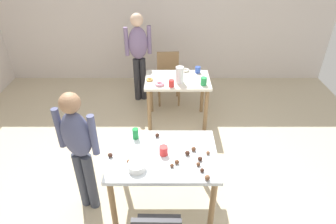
{
  "coord_description": "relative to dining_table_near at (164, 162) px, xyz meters",
  "views": [
    {
      "loc": [
        0.05,
        -2.35,
        2.71
      ],
      "look_at": [
        0.04,
        0.44,
        0.9
      ],
      "focal_mm": 31.09,
      "sensor_mm": 36.0,
      "label": 1
    }
  ],
  "objects": [
    {
      "name": "donut_far_0",
      "position": [
        0.33,
        1.98,
        0.12
      ],
      "size": [
        0.12,
        0.12,
        0.04
      ],
      "primitive_type": "torus",
      "color": "white",
      "rests_on": "dining_table_far"
    },
    {
      "name": "dining_table_near",
      "position": [
        0.0,
        0.0,
        0.0
      ],
      "size": [
        1.1,
        0.79,
        0.75
      ],
      "color": "silver",
      "rests_on": "ground_plane"
    },
    {
      "name": "fork_near",
      "position": [
        0.35,
        0.24,
        0.11
      ],
      "size": [
        0.17,
        0.02,
        0.01
      ],
      "primitive_type": "cube",
      "color": "silver",
      "rests_on": "dining_table_near"
    },
    {
      "name": "person_girl_near",
      "position": [
        -0.83,
        -0.01,
        0.22
      ],
      "size": [
        0.45,
        0.29,
        1.46
      ],
      "color": "#383D4C",
      "rests_on": "ground_plane"
    },
    {
      "name": "cake_ball_8",
      "position": [
        0.09,
        -0.19,
        0.12
      ],
      "size": [
        0.04,
        0.04,
        0.04
      ],
      "primitive_type": "sphere",
      "color": "brown",
      "rests_on": "dining_table_near"
    },
    {
      "name": "cake_ball_9",
      "position": [
        0.35,
        -0.17,
        0.13
      ],
      "size": [
        0.04,
        0.04,
        0.04
      ],
      "primitive_type": "sphere",
      "color": "brown",
      "rests_on": "dining_table_near"
    },
    {
      "name": "dining_table_far",
      "position": [
        0.2,
        1.7,
        -0.02
      ],
      "size": [
        0.97,
        0.66,
        0.75
      ],
      "color": "silver",
      "rests_on": "ground_plane"
    },
    {
      "name": "wall_back",
      "position": [
        0.0,
        3.31,
        0.65
      ],
      "size": [
        6.4,
        0.1,
        2.6
      ],
      "primitive_type": "cube",
      "color": "silver",
      "rests_on": "ground_plane"
    },
    {
      "name": "pitcher_far",
      "position": [
        0.22,
        1.6,
        0.23
      ],
      "size": [
        0.12,
        0.12,
        0.24
      ],
      "primitive_type": "cylinder",
      "color": "white",
      "rests_on": "dining_table_far"
    },
    {
      "name": "donut_far_1",
      "position": [
        -0.22,
        1.65,
        0.12
      ],
      "size": [
        0.1,
        0.1,
        0.03
      ],
      "primitive_type": "torus",
      "color": "gold",
      "rests_on": "dining_table_far"
    },
    {
      "name": "ground_plane",
      "position": [
        0.0,
        0.11,
        -0.65
      ],
      "size": [
        6.4,
        6.4,
        0.0
      ],
      "primitive_type": "plane",
      "color": "beige"
    },
    {
      "name": "cup_far_2",
      "position": [
        0.52,
        1.93,
        0.15
      ],
      "size": [
        0.08,
        0.08,
        0.1
      ],
      "primitive_type": "cylinder",
      "color": "#3351B2",
      "rests_on": "dining_table_far"
    },
    {
      "name": "cup_far_0",
      "position": [
        0.1,
        1.46,
        0.16
      ],
      "size": [
        0.08,
        0.08,
        0.1
      ],
      "primitive_type": "cylinder",
      "color": "red",
      "rests_on": "dining_table_far"
    },
    {
      "name": "person_adult_far",
      "position": [
        -0.44,
        2.41,
        0.28
      ],
      "size": [
        0.45,
        0.27,
        1.54
      ],
      "color": "#28282D",
      "rests_on": "ground_plane"
    },
    {
      "name": "cup_far_1",
      "position": [
        0.21,
        1.77,
        0.16
      ],
      "size": [
        0.08,
        0.08,
        0.12
      ],
      "primitive_type": "cylinder",
      "color": "white",
      "rests_on": "dining_table_far"
    },
    {
      "name": "soda_can",
      "position": [
        -0.3,
        0.26,
        0.17
      ],
      "size": [
        0.07,
        0.07,
        0.12
      ],
      "primitive_type": "cylinder",
      "color": "#198438",
      "rests_on": "dining_table_near"
    },
    {
      "name": "cup_near_0",
      "position": [
        0.01,
        -0.0,
        0.15
      ],
      "size": [
        0.09,
        0.09,
        0.1
      ],
      "primitive_type": "cylinder",
      "color": "red",
      "rests_on": "dining_table_near"
    },
    {
      "name": "cake_ball_0",
      "position": [
        -0.33,
        -0.13,
        0.13
      ],
      "size": [
        0.04,
        0.04,
        0.04
      ],
      "primitive_type": "sphere",
      "color": "brown",
      "rests_on": "dining_table_near"
    },
    {
      "name": "cake_ball_11",
      "position": [
        0.46,
        -0.01,
        0.12
      ],
      "size": [
        0.04,
        0.04,
        0.04
      ],
      "primitive_type": "sphere",
      "color": "brown",
      "rests_on": "dining_table_near"
    },
    {
      "name": "cake_ball_5",
      "position": [
        0.25,
        -0.02,
        0.13
      ],
      "size": [
        0.05,
        0.05,
        0.05
      ],
      "primitive_type": "sphere",
      "color": "#3D2319",
      "rests_on": "dining_table_near"
    },
    {
      "name": "cake_ball_3",
      "position": [
        0.14,
        -0.14,
        0.13
      ],
      "size": [
        0.05,
        0.05,
        0.05
      ],
      "primitive_type": "sphere",
      "color": "brown",
      "rests_on": "dining_table_near"
    },
    {
      "name": "cake_ball_10",
      "position": [
        -0.52,
        -0.05,
        0.13
      ],
      "size": [
        0.05,
        0.05,
        0.05
      ],
      "primitive_type": "sphere",
      "color": "#3D2319",
      "rests_on": "dining_table_near"
    },
    {
      "name": "cake_ball_2",
      "position": [
        0.37,
        -0.25,
        0.13
      ],
      "size": [
        0.04,
        0.04,
        0.04
      ],
      "primitive_type": "sphere",
      "color": "#3D2319",
      "rests_on": "dining_table_near"
    },
    {
      "name": "chair_far_table",
      "position": [
        0.06,
        2.39,
        -0.15
      ],
      "size": [
        0.43,
        0.43,
        0.87
      ],
      "color": "olive",
      "rests_on": "ground_plane"
    },
    {
      "name": "cake_ball_6",
      "position": [
        0.41,
        -0.35,
        0.13
      ],
      "size": [
        0.05,
        0.05,
        0.05
      ],
      "primitive_type": "sphere",
      "color": "brown",
      "rests_on": "dining_table_near"
    },
    {
      "name": "cake_ball_7",
      "position": [
        0.32,
        0.05,
        0.13
      ],
      "size": [
        0.05,
        0.05,
        0.05
      ],
      "primitive_type": "sphere",
      "color": "brown",
      "rests_on": "dining_table_near"
    },
    {
      "name": "donut_far_2",
      "position": [
        -0.07,
        1.5,
        0.13
      ],
      "size": [
        0.14,
        0.14,
        0.04
      ],
      "primitive_type": "torus",
      "color": "pink",
      "rests_on": "dining_table_far"
    },
    {
      "name": "cake_ball_1",
      "position": [
        0.37,
        -0.1,
        0.13
      ],
      "size": [
        0.05,
        0.05,
        0.05
      ],
      "primitive_type": "sphere",
      "color": "#3D2319",
      "rests_on": "dining_table_near"
    },
    {
      "name": "mixing_bowl",
      "position": [
        -0.24,
        -0.22,
        0.14
      ],
      "size": [
        0.17,
        0.17,
        0.07
      ],
      "primitive_type": "cylinder",
      "color": "white",
      "rests_on": "dining_table_near"
    },
    {
      "name": "cake_ball_4",
      "position": [
        -0.06,
        0.28,
        0.13
      ],
      "size": [
        0.05,
        0.05,
        0.05
      ],
      "primitive_type": "sphere",
      "color": "#3D2319",
      "rests_on": "dining_table_near"
    },
    {
      "name": "cup_far_3",
      "position": [
        0.57,
        1.51,
        0.16
      ],
      "size": [
        0.09,
        0.09,
        0.12
      ],
      "primitive_type": "cylinder",
      "color": "green",
      "rests_on": "dining_table_far"
    }
  ]
}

